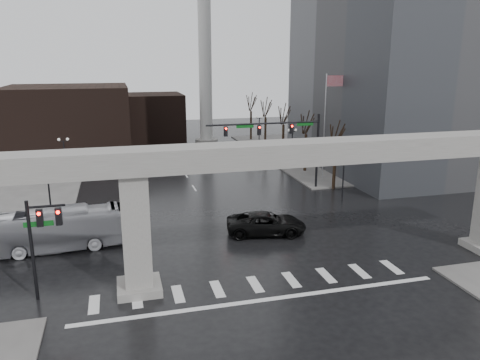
% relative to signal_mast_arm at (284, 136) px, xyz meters
% --- Properties ---
extents(ground, '(160.00, 160.00, 0.00)m').
position_rel_signal_mast_arm_xyz_m(ground, '(-8.99, -18.80, -5.83)').
color(ground, black).
rests_on(ground, ground).
extents(sidewalk_ne, '(28.00, 36.00, 0.15)m').
position_rel_signal_mast_arm_xyz_m(sidewalk_ne, '(17.01, 17.20, -5.75)').
color(sidewalk_ne, slate).
rests_on(sidewalk_ne, ground).
extents(elevated_guideway, '(48.00, 2.60, 8.70)m').
position_rel_signal_mast_arm_xyz_m(elevated_guideway, '(-7.73, -18.80, 1.05)').
color(elevated_guideway, '#999691').
rests_on(elevated_guideway, ground).
extents(building_far_left, '(16.00, 14.00, 10.00)m').
position_rel_signal_mast_arm_xyz_m(building_far_left, '(-22.99, 23.20, -0.83)').
color(building_far_left, black).
rests_on(building_far_left, ground).
extents(building_far_mid, '(10.00, 10.00, 8.00)m').
position_rel_signal_mast_arm_xyz_m(building_far_mid, '(-10.99, 33.20, -1.83)').
color(building_far_mid, black).
rests_on(building_far_mid, ground).
extents(smokestack, '(3.60, 3.60, 30.00)m').
position_rel_signal_mast_arm_xyz_m(smokestack, '(-2.99, 27.20, 7.52)').
color(smokestack, silver).
rests_on(smokestack, ground).
extents(signal_mast_arm, '(12.12, 0.43, 8.00)m').
position_rel_signal_mast_arm_xyz_m(signal_mast_arm, '(0.00, 0.00, 0.00)').
color(signal_mast_arm, black).
rests_on(signal_mast_arm, ground).
extents(signal_left_pole, '(2.30, 0.30, 6.00)m').
position_rel_signal_mast_arm_xyz_m(signal_left_pole, '(-21.24, -18.30, -1.76)').
color(signal_left_pole, black).
rests_on(signal_left_pole, ground).
extents(flagpole_assembly, '(2.06, 0.12, 12.00)m').
position_rel_signal_mast_arm_xyz_m(flagpole_assembly, '(6.30, 3.20, 1.70)').
color(flagpole_assembly, silver).
rests_on(flagpole_assembly, ground).
extents(lamp_right_0, '(1.22, 0.32, 5.11)m').
position_rel_signal_mast_arm_xyz_m(lamp_right_0, '(4.51, -4.80, -2.36)').
color(lamp_right_0, black).
rests_on(lamp_right_0, ground).
extents(lamp_right_1, '(1.22, 0.32, 5.11)m').
position_rel_signal_mast_arm_xyz_m(lamp_right_1, '(4.51, 9.20, -2.36)').
color(lamp_right_1, black).
rests_on(lamp_right_1, ground).
extents(lamp_right_2, '(1.22, 0.32, 5.11)m').
position_rel_signal_mast_arm_xyz_m(lamp_right_2, '(4.51, 23.20, -2.36)').
color(lamp_right_2, black).
rests_on(lamp_right_2, ground).
extents(lamp_left_0, '(1.22, 0.32, 5.11)m').
position_rel_signal_mast_arm_xyz_m(lamp_left_0, '(-22.49, -4.80, -2.36)').
color(lamp_left_0, black).
rests_on(lamp_left_0, ground).
extents(lamp_left_1, '(1.22, 0.32, 5.11)m').
position_rel_signal_mast_arm_xyz_m(lamp_left_1, '(-22.49, 9.20, -2.36)').
color(lamp_left_1, black).
rests_on(lamp_left_1, ground).
extents(lamp_left_2, '(1.22, 0.32, 5.11)m').
position_rel_signal_mast_arm_xyz_m(lamp_left_2, '(-22.49, 23.20, -2.36)').
color(lamp_left_2, black).
rests_on(lamp_left_2, ground).
extents(tree_right_0, '(1.09, 1.58, 7.50)m').
position_rel_signal_mast_arm_xyz_m(tree_right_0, '(5.54, -0.78, -3.04)').
color(tree_right_0, black).
rests_on(tree_right_0, ground).
extents(tree_right_1, '(1.09, 1.61, 7.67)m').
position_rel_signal_mast_arm_xyz_m(tree_right_1, '(5.54, 7.22, -2.98)').
color(tree_right_1, black).
rests_on(tree_right_1, ground).
extents(tree_right_2, '(1.10, 1.63, 7.85)m').
position_rel_signal_mast_arm_xyz_m(tree_right_2, '(5.54, 15.22, -2.91)').
color(tree_right_2, black).
rests_on(tree_right_2, ground).
extents(tree_right_3, '(1.11, 1.66, 8.02)m').
position_rel_signal_mast_arm_xyz_m(tree_right_3, '(5.54, 23.22, -2.85)').
color(tree_right_3, black).
rests_on(tree_right_3, ground).
extents(tree_right_4, '(1.12, 1.69, 8.19)m').
position_rel_signal_mast_arm_xyz_m(tree_right_4, '(5.54, 31.22, -2.79)').
color(tree_right_4, black).
rests_on(tree_right_4, ground).
extents(pickup_truck, '(6.75, 4.09, 1.75)m').
position_rel_signal_mast_arm_xyz_m(pickup_truck, '(-5.65, -11.72, -4.95)').
color(pickup_truck, black).
rests_on(pickup_truck, ground).
extents(city_bus, '(11.17, 3.18, 3.08)m').
position_rel_signal_mast_arm_xyz_m(city_bus, '(-21.75, -10.79, -4.29)').
color(city_bus, silver).
rests_on(city_bus, ground).
extents(far_car, '(1.91, 4.34, 1.45)m').
position_rel_signal_mast_arm_xyz_m(far_car, '(-14.90, 2.89, -5.10)').
color(far_car, black).
rests_on(far_car, ground).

